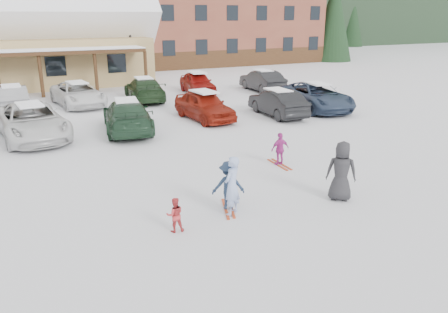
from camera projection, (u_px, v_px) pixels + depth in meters
name	position (u px, v px, depth m)	size (l,w,h in m)	color
ground	(230.00, 198.00, 13.30)	(160.00, 160.00, 0.00)	white
lamp_post	(130.00, 41.00, 35.13)	(0.50, 0.25, 5.86)	black
conifer_1	(334.00, 6.00, 51.26)	(4.84, 4.84, 11.22)	black
conifer_3	(108.00, 17.00, 51.79)	(3.96, 3.96, 9.18)	black
conifer_4	(294.00, 6.00, 64.79)	(5.06, 5.06, 11.73)	black
adult_skier	(232.00, 186.00, 11.98)	(0.62, 0.41, 1.70)	#96ABDB
toddler_red	(175.00, 215.00, 11.13)	(0.45, 0.35, 0.93)	#C33437
child_navy	(228.00, 185.00, 12.36)	(0.93, 0.53, 1.44)	#1E2E47
skis_child_navy	(228.00, 208.00, 12.57)	(0.20, 1.40, 0.03)	#AD3918
child_magenta	(280.00, 149.00, 16.06)	(0.72, 0.30, 1.23)	#B02B89
skis_child_magenta	(279.00, 164.00, 16.25)	(0.20, 1.40, 0.03)	#AD3918
bystander_dark	(341.00, 171.00, 12.93)	(0.89, 0.58, 1.81)	#28282B
parked_car_2	(32.00, 121.00, 19.48)	(2.61, 5.65, 1.57)	silver
parked_car_3	(127.00, 116.00, 20.71)	(2.12, 5.20, 1.51)	#22402A
parked_car_4	(204.00, 106.00, 23.06)	(1.78, 4.43, 1.51)	maroon
parked_car_5	(278.00, 103.00, 23.94)	(1.52, 4.37, 1.44)	black
parked_car_6	(316.00, 96.00, 25.55)	(2.56, 5.55, 1.54)	#2E3D56
parked_car_9	(13.00, 98.00, 25.34)	(1.51, 4.34, 1.43)	#98999C
parked_car_10	(78.00, 94.00, 26.61)	(2.38, 5.17, 1.44)	white
parked_car_11	(144.00, 89.00, 28.15)	(2.07, 5.09, 1.48)	#1F381D
parked_car_12	(197.00, 83.00, 30.87)	(1.74, 4.34, 1.48)	maroon
parked_car_13	(262.00, 81.00, 31.67)	(1.60, 4.60, 1.52)	black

